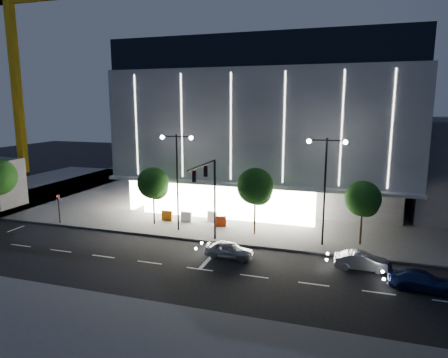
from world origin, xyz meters
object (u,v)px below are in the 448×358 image
Objects in this scene: traffic_mast at (209,187)px; tree_mid at (255,188)px; street_lamp_east at (325,176)px; car_third at (423,281)px; tree_left at (153,185)px; barrier_d at (212,216)px; car_lead at (229,250)px; barrier_a at (167,216)px; street_lamp_west at (177,168)px; tower_crane at (18,49)px; barrier_c at (221,221)px; tree_right at (363,201)px; barrier_b at (186,217)px; ped_signal_far at (59,206)px; car_second at (362,261)px.

tree_mid is (3.03, 3.68, -0.69)m from traffic_mast.
street_lamp_east reaches higher than car_third.
barrier_d is (5.03, 2.55, -3.38)m from tree_left.
car_lead is (2.36, -2.13, -4.39)m from traffic_mast.
barrier_a is (-9.35, 1.44, -3.68)m from tree_mid.
car_third is (22.61, -7.23, -3.43)m from tree_left.
tower_crane reaches higher than street_lamp_west.
street_lamp_east is 2.39× the size of car_lead.
barrier_a is at bearing 161.28° from barrier_c.
barrier_b is at bearing 174.19° from tree_right.
street_lamp_east is at bearing 51.14° from car_third.
car_lead is at bearing -31.90° from tree_left.
street_lamp_west is 1.63× the size of tree_right.
tree_mid is 10.15m from barrier_a.
car_lead is at bearing 88.13° from car_third.
tree_right reaches higher than car_lead.
street_lamp_east reaches higher than traffic_mast.
car_lead is at bearing -10.15° from ped_signal_far.
barrier_d is at bearing 15.35° from barrier_a.
tower_crane reaches higher than barrier_a.
tower_crane is 45.20m from barrier_a.
barrier_b is 1.00× the size of barrier_d.
barrier_b is at bearing 168.62° from street_lamp_east.
traffic_mast is 5.41m from car_lead.
street_lamp_west is 1.46× the size of tree_mid.
tree_right is at bearing -0.00° from tree_left.
car_second is (-0.01, -5.03, -3.26)m from tree_right.
tree_right is at bearing -21.32° from barrier_c.
traffic_mast is 1.24× the size of tree_left.
barrier_a is 4.52m from barrier_d.
tree_mid is at bearing -7.57° from barrier_a.
car_third is at bearing -17.55° from street_lamp_west.
car_third is at bearing -94.11° from car_lead.
car_lead is at bearing -36.98° from street_lamp_west.
tower_crane reaches higher than barrier_b.
street_lamp_east is 1.46× the size of tree_mid.
traffic_mast is 4.82m from tree_mid.
barrier_a is (0.65, 1.44, -3.38)m from tree_left.
tree_mid is at bearing -11.77° from barrier_b.
tree_mid reaches higher than barrier_d.
car_third reaches higher than barrier_d.
car_second is at bearing -29.23° from tree_mid.
traffic_mast is 6.43× the size of barrier_d.
barrier_a is at bearing -141.80° from barrier_d.
street_lamp_west is 6.67m from barrier_c.
barrier_d is (-4.97, 2.55, -3.68)m from tree_mid.
street_lamp_west is 0.28× the size of tower_crane.
ped_signal_far reaches higher than car_second.
tower_crane is at bearing 137.80° from ped_signal_far.
car_third is at bearing -43.10° from street_lamp_east.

